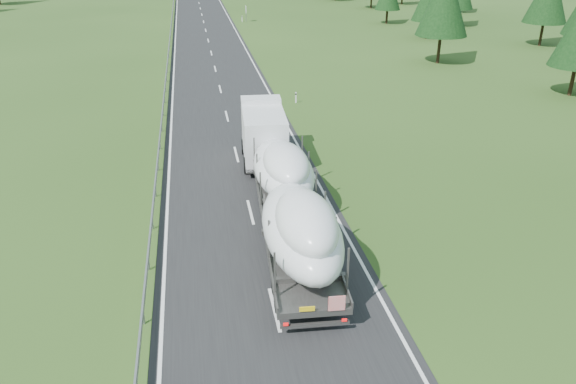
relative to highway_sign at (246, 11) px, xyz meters
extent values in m
plane|color=#284416|center=(-7.20, -80.00, -1.81)|extent=(400.00, 400.00, 0.00)
cube|color=black|center=(-7.20, 20.00, -1.80)|extent=(10.00, 400.00, 0.02)
cube|color=slate|center=(-12.50, 20.00, -1.21)|extent=(0.08, 400.00, 0.32)
cylinder|color=slate|center=(-12.50, -80.00, -1.51)|extent=(0.10, 0.10, 0.60)
cube|color=silver|center=(-0.70, -50.00, -1.31)|extent=(0.12, 0.07, 1.00)
cube|color=black|center=(-0.70, -50.00, -0.99)|extent=(0.13, 0.08, 0.12)
cube|color=silver|center=(-0.70, 0.00, -1.31)|extent=(0.12, 0.07, 1.00)
cube|color=black|center=(-0.70, 0.00, -0.99)|extent=(0.13, 0.08, 0.12)
cylinder|color=slate|center=(0.00, 0.00, -0.81)|extent=(0.08, 0.08, 2.00)
cube|color=silver|center=(0.00, 0.00, 0.19)|extent=(0.05, 0.90, 1.20)
cylinder|color=black|center=(36.87, -28.61, -0.01)|extent=(0.36, 0.36, 3.59)
cylinder|color=black|center=(32.96, -10.68, -0.20)|extent=(0.36, 0.36, 3.22)
cylinder|color=black|center=(40.74, 4.65, -0.28)|extent=(0.36, 0.36, 3.05)
cylinder|color=black|center=(25.45, -51.95, -0.17)|extent=(0.36, 0.36, 3.28)
cylinder|color=black|center=(18.83, -36.48, 0.09)|extent=(0.36, 0.36, 3.80)
cylinder|color=black|center=(23.81, -20.80, -0.31)|extent=(0.36, 0.36, 3.00)
cylinder|color=black|center=(22.87, -6.22, -0.47)|extent=(0.36, 0.36, 2.67)
cube|color=silver|center=(-5.47, -63.96, 0.26)|extent=(3.02, 5.57, 3.04)
cube|color=black|center=(-5.47, -61.19, 0.80)|extent=(2.50, 0.23, 1.52)
cube|color=silver|center=(-5.47, -61.57, 1.94)|extent=(2.78, 1.45, 0.33)
cube|color=#585552|center=(-5.47, -65.05, -1.21)|extent=(2.89, 3.41, 0.27)
cylinder|color=black|center=(-6.71, -62.01, -1.27)|extent=(0.44, 1.11, 1.09)
cylinder|color=black|center=(-4.22, -62.01, -1.27)|extent=(0.44, 1.11, 1.09)
cylinder|color=black|center=(-6.71, -65.48, -1.27)|extent=(0.44, 1.11, 1.09)
cylinder|color=black|center=(-4.22, -65.48, -1.27)|extent=(0.44, 1.11, 1.09)
cube|color=#585552|center=(-5.47, -74.28, -0.81)|extent=(3.78, 15.35, 0.28)
cube|color=#585552|center=(-6.91, -74.28, -0.54)|extent=(0.92, 15.18, 0.26)
cube|color=#585552|center=(-4.02, -74.28, -0.54)|extent=(0.92, 15.18, 0.26)
cube|color=#585552|center=(-6.91, -80.80, 0.36)|extent=(0.08, 0.08, 2.06)
cube|color=#585552|center=(-4.02, -80.80, 0.36)|extent=(0.08, 0.08, 2.06)
cube|color=#585552|center=(-6.91, -78.19, 0.36)|extent=(0.08, 0.08, 2.06)
cube|color=#585552|center=(-4.02, -78.19, 0.36)|extent=(0.08, 0.08, 2.06)
cube|color=#585552|center=(-6.91, -75.59, 0.36)|extent=(0.08, 0.08, 2.06)
cube|color=#585552|center=(-4.02, -75.59, 0.36)|extent=(0.08, 0.08, 2.06)
cube|color=#585552|center=(-6.91, -72.98, 0.36)|extent=(0.08, 0.08, 2.06)
cube|color=#585552|center=(-4.02, -72.98, 0.36)|extent=(0.08, 0.08, 2.06)
cube|color=#585552|center=(-6.91, -70.37, 0.36)|extent=(0.08, 0.08, 2.06)
cube|color=#585552|center=(-4.02, -70.37, 0.36)|extent=(0.08, 0.08, 2.06)
cube|color=#585552|center=(-6.91, -67.77, 0.36)|extent=(0.08, 0.08, 2.06)
cube|color=#585552|center=(-4.02, -67.77, 0.36)|extent=(0.08, 0.08, 2.06)
cylinder|color=black|center=(-6.66, -80.15, -1.27)|extent=(0.49, 1.11, 1.09)
cylinder|color=black|center=(-4.27, -80.15, -1.27)|extent=(0.49, 1.11, 1.09)
cylinder|color=black|center=(-6.66, -78.84, -1.27)|extent=(0.49, 1.11, 1.09)
cylinder|color=black|center=(-4.27, -78.84, -1.27)|extent=(0.49, 1.11, 1.09)
cube|color=#585552|center=(-5.47, -81.83, -1.32)|extent=(2.72, 0.28, 0.13)
cube|color=red|center=(-4.65, -81.91, -0.34)|extent=(0.65, 0.08, 0.65)
cube|color=yellow|center=(-5.79, -81.91, -0.51)|extent=(0.60, 0.08, 0.20)
cube|color=red|center=(-6.61, -81.91, -1.16)|extent=(0.20, 0.08, 0.11)
cube|color=red|center=(-4.32, -81.91, -1.16)|extent=(0.20, 0.08, 0.11)
ellipsoid|color=white|center=(-5.47, -77.76, 0.64)|extent=(3.75, 8.38, 2.61)
ellipsoid|color=white|center=(-5.47, -78.78, 1.55)|extent=(2.79, 5.33, 2.09)
ellipsoid|color=white|center=(-5.47, -70.37, 0.42)|extent=(3.64, 8.14, 2.18)
ellipsoid|color=white|center=(-5.47, -71.37, 1.18)|extent=(2.71, 5.18, 1.74)
camera|label=1|loc=(-9.90, -98.86, 12.56)|focal=35.00mm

